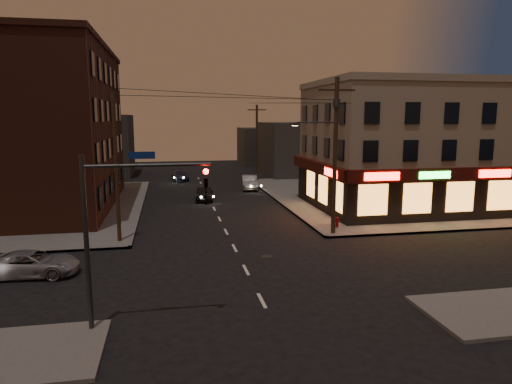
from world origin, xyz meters
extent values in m
plane|color=black|center=(0.00, 0.00, 0.00)|extent=(120.00, 120.00, 0.00)
cube|color=#514F4C|center=(18.00, 19.00, 0.07)|extent=(24.00, 28.00, 0.15)
cube|color=gray|center=(16.00, 13.50, 5.15)|extent=(15.00, 12.00, 10.00)
cube|color=gray|center=(16.00, 13.50, 10.40)|extent=(15.20, 12.20, 0.50)
cube|color=black|center=(16.00, 7.55, 1.85)|extent=(15.12, 0.25, 3.40)
cube|color=black|center=(8.55, 13.50, 1.85)|extent=(0.25, 12.12, 3.40)
cube|color=#3A0D09|center=(16.00, 7.25, 3.65)|extent=(15.60, 0.50, 0.90)
cube|color=#3A0D09|center=(8.25, 13.50, 3.65)|extent=(0.50, 12.60, 0.90)
cube|color=#FF140C|center=(10.70, 6.98, 3.65)|extent=(2.60, 0.06, 0.55)
cube|color=#FF140C|center=(19.50, 6.98, 3.65)|extent=(2.60, 0.06, 0.55)
cube|color=#26FF3F|center=(14.70, 6.98, 3.65)|extent=(2.40, 0.06, 0.50)
cube|color=#FF140C|center=(7.98, 9.70, 3.65)|extent=(0.06, 2.60, 0.55)
cube|color=#FF9838|center=(15.40, 7.40, 1.95)|extent=(12.40, 0.08, 2.20)
cube|color=#FF9838|center=(8.40, 12.50, 1.95)|extent=(0.08, 8.40, 2.20)
cube|color=#4C2418|center=(-14.50, 19.00, 6.65)|extent=(12.00, 20.00, 13.00)
cube|color=#3F3D3A|center=(14.00, 38.00, 3.50)|extent=(10.00, 12.00, 7.00)
cube|color=#3F3D3A|center=(-13.00, 42.00, 4.00)|extent=(9.00, 10.00, 8.00)
cube|color=#3F3D3A|center=(12.00, 52.00, 3.00)|extent=(8.00, 8.00, 6.00)
cylinder|color=#382619|center=(6.80, 5.80, 5.15)|extent=(0.28, 0.28, 10.00)
cube|color=#382619|center=(6.80, 5.80, 9.35)|extent=(2.40, 0.12, 0.12)
cylinder|color=#333538|center=(6.80, 5.80, 8.55)|extent=(0.44, 0.44, 0.50)
cylinder|color=#333538|center=(5.50, 5.80, 7.35)|extent=(2.60, 0.10, 0.10)
cube|color=#333538|center=(4.10, 5.80, 7.25)|extent=(0.60, 0.25, 0.18)
cube|color=#FFD88C|center=(4.10, 5.80, 7.15)|extent=(0.35, 0.15, 0.04)
cylinder|color=#382619|center=(6.80, 32.00, 4.65)|extent=(0.26, 0.26, 9.00)
cylinder|color=#382619|center=(-6.80, 6.50, 4.65)|extent=(0.24, 0.24, 9.00)
cylinder|color=#333538|center=(-6.60, -5.60, 3.20)|extent=(0.18, 0.18, 6.40)
cylinder|color=#333538|center=(-4.40, -5.60, 6.00)|extent=(4.40, 0.12, 0.12)
imported|color=black|center=(-2.40, -5.60, 5.50)|extent=(0.16, 0.20, 1.00)
sphere|color=#FF0C05|center=(-2.40, -5.72, 5.75)|extent=(0.20, 0.20, 0.20)
cube|color=navy|center=(-4.60, -5.60, 6.35)|extent=(0.90, 0.05, 0.25)
imported|color=gray|center=(-10.39, 1.13, 0.61)|extent=(4.58, 2.42, 1.23)
imported|color=black|center=(-0.50, 20.30, 0.69)|extent=(1.91, 4.16, 1.38)
imported|color=slate|center=(4.85, 26.10, 0.75)|extent=(2.14, 4.71, 1.50)
imported|color=#1B1E36|center=(-2.33, 34.33, 0.62)|extent=(2.17, 4.43, 1.24)
cylinder|color=maroon|center=(7.63, 7.25, 0.44)|extent=(0.28, 0.28, 0.59)
sphere|color=maroon|center=(7.63, 7.25, 0.76)|extent=(0.23, 0.23, 0.23)
cylinder|color=maroon|center=(7.63, 7.25, 0.56)|extent=(0.33, 0.23, 0.12)
cylinder|color=maroon|center=(7.63, 7.25, 0.56)|extent=(0.23, 0.33, 0.12)
camera|label=1|loc=(-3.70, -21.88, 7.64)|focal=32.00mm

